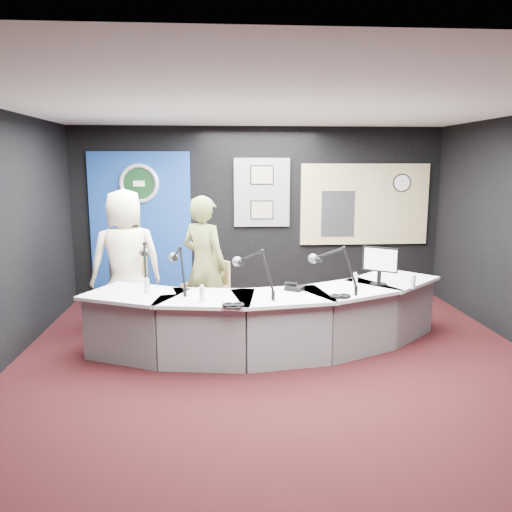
{
  "coord_description": "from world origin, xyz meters",
  "views": [
    {
      "loc": [
        -0.64,
        -5.34,
        2.21
      ],
      "look_at": [
        -0.2,
        0.8,
        1.1
      ],
      "focal_mm": 36.0,
      "sensor_mm": 36.0,
      "label": 1
    }
  ],
  "objects": [
    {
      "name": "ground",
      "position": [
        0.0,
        0.0,
        0.0
      ],
      "size": [
        6.0,
        6.0,
        0.0
      ],
      "primitive_type": "plane",
      "color": "black",
      "rests_on": "ground"
    },
    {
      "name": "ceiling",
      "position": [
        0.0,
        0.0,
        2.8
      ],
      "size": [
        6.0,
        6.0,
        0.02
      ],
      "primitive_type": "cube",
      "color": "silver",
      "rests_on": "ground"
    },
    {
      "name": "wall_back",
      "position": [
        0.0,
        3.0,
        1.4
      ],
      "size": [
        6.0,
        0.02,
        2.8
      ],
      "primitive_type": "cube",
      "color": "black",
      "rests_on": "ground"
    },
    {
      "name": "wall_front",
      "position": [
        0.0,
        -3.0,
        1.4
      ],
      "size": [
        6.0,
        0.02,
        2.8
      ],
      "primitive_type": "cube",
      "color": "black",
      "rests_on": "ground"
    },
    {
      "name": "broadcast_desk",
      "position": [
        -0.05,
        0.55,
        0.38
      ],
      "size": [
        4.5,
        1.9,
        0.75
      ],
      "primitive_type": null,
      "color": "silver",
      "rests_on": "ground"
    },
    {
      "name": "backdrop_panel",
      "position": [
        -1.9,
        2.97,
        1.25
      ],
      "size": [
        1.6,
        0.05,
        2.3
      ],
      "primitive_type": "cube",
      "color": "navy",
      "rests_on": "wall_back"
    },
    {
      "name": "agency_seal",
      "position": [
        -1.9,
        2.93,
        1.9
      ],
      "size": [
        0.63,
        0.07,
        0.63
      ],
      "primitive_type": "torus",
      "rotation": [
        1.57,
        0.0,
        0.0
      ],
      "color": "silver",
      "rests_on": "backdrop_panel"
    },
    {
      "name": "seal_center",
      "position": [
        -1.9,
        2.94,
        1.9
      ],
      "size": [
        0.48,
        0.01,
        0.48
      ],
      "primitive_type": "cylinder",
      "rotation": [
        1.57,
        0.0,
        0.0
      ],
      "color": "black",
      "rests_on": "backdrop_panel"
    },
    {
      "name": "pinboard",
      "position": [
        0.05,
        2.97,
        1.75
      ],
      "size": [
        0.9,
        0.04,
        1.1
      ],
      "primitive_type": "cube",
      "color": "slate",
      "rests_on": "wall_back"
    },
    {
      "name": "framed_photo_upper",
      "position": [
        0.05,
        2.94,
        2.03
      ],
      "size": [
        0.34,
        0.02,
        0.27
      ],
      "primitive_type": "cube",
      "color": "gray",
      "rests_on": "pinboard"
    },
    {
      "name": "framed_photo_lower",
      "position": [
        0.05,
        2.94,
        1.47
      ],
      "size": [
        0.34,
        0.02,
        0.27
      ],
      "primitive_type": "cube",
      "color": "gray",
      "rests_on": "pinboard"
    },
    {
      "name": "booth_window_frame",
      "position": [
        1.75,
        2.97,
        1.55
      ],
      "size": [
        2.12,
        0.06,
        1.32
      ],
      "primitive_type": "cube",
      "color": "tan",
      "rests_on": "wall_back"
    },
    {
      "name": "booth_glow",
      "position": [
        1.75,
        2.96,
        1.55
      ],
      "size": [
        2.0,
        0.02,
        1.2
      ],
      "primitive_type": "cube",
      "color": "tan",
      "rests_on": "booth_window_frame"
    },
    {
      "name": "equipment_rack",
      "position": [
        1.3,
        2.94,
        1.4
      ],
      "size": [
        0.55,
        0.02,
        0.75
      ],
      "primitive_type": "cube",
      "color": "black",
      "rests_on": "booth_window_frame"
    },
    {
      "name": "wall_clock",
      "position": [
        2.35,
        2.94,
        1.9
      ],
      "size": [
        0.28,
        0.01,
        0.28
      ],
      "primitive_type": "cylinder",
      "rotation": [
        1.57,
        0.0,
        0.0
      ],
      "color": "white",
      "rests_on": "booth_window_frame"
    },
    {
      "name": "armchair_left",
      "position": [
        -1.88,
        1.4,
        0.47
      ],
      "size": [
        0.54,
        0.54,
        0.95
      ],
      "primitive_type": null,
      "rotation": [
        0.0,
        0.0,
        0.01
      ],
      "color": "#9F8148",
      "rests_on": "ground"
    },
    {
      "name": "armchair_right",
      "position": [
        -0.84,
        1.23,
        0.44
      ],
      "size": [
        0.7,
        0.7,
        0.88
      ],
      "primitive_type": null,
      "rotation": [
        0.0,
        0.0,
        -0.9
      ],
      "color": "#9F8148",
      "rests_on": "ground"
    },
    {
      "name": "draped_jacket",
      "position": [
        -1.89,
        1.65,
        0.62
      ],
      "size": [
        0.5,
        0.1,
        0.7
      ],
      "primitive_type": "cube",
      "rotation": [
        0.0,
        0.0,
        0.01
      ],
      "color": "#686558",
      "rests_on": "armchair_left"
    },
    {
      "name": "person_man",
      "position": [
        -1.88,
        1.4,
        0.95
      ],
      "size": [
        1.07,
        0.86,
        1.9
      ],
      "primitive_type": "imported",
      "rotation": [
        0.0,
        0.0,
        3.46
      ],
      "color": "#FFEFCB",
      "rests_on": "ground"
    },
    {
      "name": "person_woman",
      "position": [
        -0.84,
        1.23,
        0.91
      ],
      "size": [
        0.79,
        0.74,
        1.81
      ],
      "primitive_type": "imported",
      "rotation": [
        0.0,
        0.0,
        2.51
      ],
      "color": "olive",
      "rests_on": "ground"
    },
    {
      "name": "computer_monitor",
      "position": [
        1.29,
        0.64,
        1.07
      ],
      "size": [
        0.36,
        0.27,
        0.29
      ],
      "primitive_type": "cube",
      "rotation": [
        0.0,
        0.0,
        -0.63
      ],
      "color": "black",
      "rests_on": "broadcast_desk"
    },
    {
      "name": "desk_phone",
      "position": [
        0.23,
        0.45,
        0.78
      ],
      "size": [
        0.25,
        0.23,
        0.05
      ],
      "primitive_type": "cube",
      "rotation": [
        0.0,
        0.0,
        -0.53
      ],
      "color": "black",
      "rests_on": "broadcast_desk"
    },
    {
      "name": "headphones_near",
      "position": [
        0.68,
        0.08,
        0.77
      ],
      "size": [
        0.19,
        0.19,
        0.03
      ],
      "primitive_type": "torus",
      "color": "black",
      "rests_on": "broadcast_desk"
    },
    {
      "name": "headphones_far",
      "position": [
        -0.51,
        -0.2,
        0.77
      ],
      "size": [
        0.22,
        0.22,
        0.04
      ],
      "primitive_type": "torus",
      "color": "black",
      "rests_on": "broadcast_desk"
    },
    {
      "name": "paper_stack",
      "position": [
        -1.29,
        0.5,
        0.75
      ],
      "size": [
        0.3,
        0.37,
        0.0
      ],
      "primitive_type": "cube",
      "rotation": [
        0.0,
        0.0,
        0.23
      ],
      "color": "white",
      "rests_on": "broadcast_desk"
    },
    {
      "name": "notepad",
      "position": [
        -0.89,
        0.21,
        0.75
      ],
      "size": [
        0.32,
        0.35,
        0.0
      ],
      "primitive_type": "cube",
      "rotation": [
        0.0,
        0.0,
        -0.52
      ],
      "color": "white",
      "rests_on": "broadcast_desk"
    },
    {
      "name": "boom_mic_a",
      "position": [
        -1.56,
        0.92,
        1.05
      ],
      "size": [
        0.22,
        0.73,
        0.6
      ],
      "primitive_type": null,
      "color": "black",
      "rests_on": "broadcast_desk"
    },
    {
      "name": "boom_mic_b",
      "position": [
        -1.12,
        0.55,
        1.05
      ],
      "size": [
        0.29,
        0.72,
        0.6
      ],
      "primitive_type": null,
      "color": "black",
      "rests_on": "broadcast_desk"
    },
    {
      "name": "boom_mic_c",
      "position": [
        -0.26,
        0.26,
        1.05
      ],
      "size": [
        0.49,
        0.62,
        0.6
      ],
      "primitive_type": null,
      "color": "black",
      "rests_on": "broadcast_desk"
    },
    {
      "name": "boom_mic_d",
      "position": [
        0.68,
        0.4,
        1.05
      ],
      "size": [
        0.53,
        0.59,
        0.6
      ],
      "primitive_type": null,
      "color": "black",
      "rests_on": "broadcast_desk"
    },
    {
      "name": "water_bottles",
      "position": [
        0.08,
        0.29,
        0.84
      ],
      "size": [
        3.18,
        0.57,
        0.18
      ],
      "primitive_type": null,
      "color": "silver",
      "rests_on": "broadcast_desk"
    }
  ]
}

